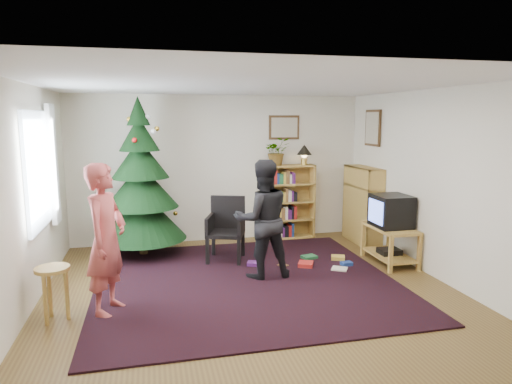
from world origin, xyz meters
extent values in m
plane|color=brown|center=(0.00, 0.00, 0.00)|extent=(5.00, 5.00, 0.00)
plane|color=white|center=(0.00, 0.00, 2.50)|extent=(5.00, 5.00, 0.00)
cube|color=silver|center=(0.00, 2.50, 1.25)|extent=(5.00, 0.02, 2.50)
cube|color=silver|center=(0.00, -2.50, 1.25)|extent=(5.00, 0.02, 2.50)
cube|color=silver|center=(-2.50, 0.00, 1.25)|extent=(0.02, 5.00, 2.50)
cube|color=silver|center=(2.50, 0.00, 1.25)|extent=(0.02, 5.00, 2.50)
cube|color=black|center=(0.00, 0.30, 0.01)|extent=(3.80, 3.60, 0.02)
cube|color=silver|center=(-2.47, 0.60, 1.50)|extent=(0.04, 1.20, 1.40)
cube|color=white|center=(-2.43, 1.30, 1.50)|extent=(0.06, 0.35, 1.60)
cube|color=#4C3319|center=(1.15, 2.48, 1.95)|extent=(0.55, 0.03, 0.42)
cube|color=beige|center=(1.15, 2.48, 1.95)|extent=(0.47, 0.01, 0.34)
cube|color=#4C3319|center=(2.48, 1.75, 1.95)|extent=(0.03, 0.50, 0.60)
cube|color=beige|center=(2.48, 1.75, 1.95)|extent=(0.01, 0.42, 0.52)
cylinder|color=#3F2816|center=(-1.31, 1.85, 0.13)|extent=(0.13, 0.13, 0.26)
cone|color=black|center=(-1.31, 1.85, 0.64)|extent=(1.34, 1.34, 0.76)
cone|color=black|center=(-1.31, 1.85, 1.09)|extent=(1.13, 1.13, 0.67)
cone|color=black|center=(-1.31, 1.85, 1.51)|extent=(0.87, 0.87, 0.60)
cone|color=black|center=(-1.31, 1.85, 1.89)|extent=(0.61, 0.61, 0.52)
cone|color=black|center=(-1.31, 1.85, 2.22)|extent=(0.35, 0.35, 0.43)
cube|color=gold|center=(1.18, 2.34, 0.65)|extent=(0.95, 0.30, 1.30)
cube|color=gold|center=(1.18, 2.34, 1.29)|extent=(0.95, 0.30, 0.03)
cube|color=gold|center=(2.34, 1.75, 0.65)|extent=(0.30, 0.95, 1.30)
cube|color=gold|center=(2.34, 1.75, 1.29)|extent=(0.30, 0.95, 0.03)
cube|color=gold|center=(2.22, 0.60, 0.53)|extent=(0.50, 0.90, 0.04)
cube|color=gold|center=(2.00, 0.18, 0.26)|extent=(0.05, 0.05, 0.51)
cube|color=gold|center=(2.44, 0.18, 0.26)|extent=(0.05, 0.05, 0.51)
cube|color=gold|center=(2.00, 1.02, 0.26)|extent=(0.05, 0.05, 0.51)
cube|color=gold|center=(2.44, 1.02, 0.26)|extent=(0.05, 0.05, 0.51)
cube|color=gold|center=(2.22, 0.60, 0.12)|extent=(0.46, 0.86, 0.03)
cube|color=black|center=(2.22, 0.60, 0.17)|extent=(0.30, 0.25, 0.08)
cube|color=black|center=(2.22, 0.60, 0.78)|extent=(0.49, 0.53, 0.47)
cube|color=#5D7DFF|center=(1.97, 0.60, 0.78)|extent=(0.01, 0.42, 0.34)
cube|color=black|center=(-0.11, 1.24, 0.43)|extent=(0.66, 0.66, 0.05)
cube|color=black|center=(-0.11, 1.47, 0.69)|extent=(0.51, 0.22, 0.52)
cube|color=black|center=(-0.34, 1.01, 0.21)|extent=(0.06, 0.06, 0.43)
cube|color=black|center=(0.12, 1.01, 0.21)|extent=(0.06, 0.06, 0.43)
cube|color=black|center=(-0.34, 1.47, 0.21)|extent=(0.06, 0.06, 0.43)
cube|color=black|center=(0.12, 1.47, 0.21)|extent=(0.06, 0.06, 0.43)
cylinder|color=gold|center=(-2.20, -0.35, 0.57)|extent=(0.35, 0.35, 0.04)
cylinder|color=gold|center=(-2.07, -0.35, 0.27)|extent=(0.04, 0.04, 0.55)
cylinder|color=gold|center=(-2.26, -0.24, 0.27)|extent=(0.04, 0.04, 0.55)
cylinder|color=gold|center=(-2.26, -0.46, 0.27)|extent=(0.04, 0.04, 0.55)
imported|color=#B54948|center=(-1.66, -0.25, 0.83)|extent=(0.59, 0.71, 1.65)
imported|color=black|center=(0.25, 0.45, 0.79)|extent=(0.79, 0.63, 1.59)
imported|color=gray|center=(0.98, 2.34, 1.54)|extent=(0.44, 0.39, 0.48)
cylinder|color=#A57F33|center=(1.48, 2.34, 1.36)|extent=(0.11, 0.11, 0.11)
sphere|color=#FFD88C|center=(1.48, 2.34, 1.48)|extent=(0.11, 0.11, 0.11)
cone|color=black|center=(1.48, 2.34, 1.57)|extent=(0.27, 0.27, 0.18)
cube|color=#A51E19|center=(0.95, 0.69, 0.04)|extent=(0.20, 0.20, 0.08)
cube|color=navy|center=(1.53, 0.58, 0.04)|extent=(0.20, 0.20, 0.08)
cube|color=#1E592D|center=(1.13, 1.02, 0.04)|extent=(0.20, 0.20, 0.08)
cube|color=gold|center=(1.53, 0.87, 0.04)|extent=(0.20, 0.20, 0.08)
cube|color=brown|center=(0.64, 0.78, 0.04)|extent=(0.20, 0.20, 0.08)
cube|color=beige|center=(1.37, 0.44, 0.04)|extent=(0.20, 0.20, 0.08)
cube|color=#4C1959|center=(0.24, 0.89, 0.04)|extent=(0.20, 0.20, 0.08)
camera|label=1|loc=(-1.18, -5.25, 2.12)|focal=32.00mm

